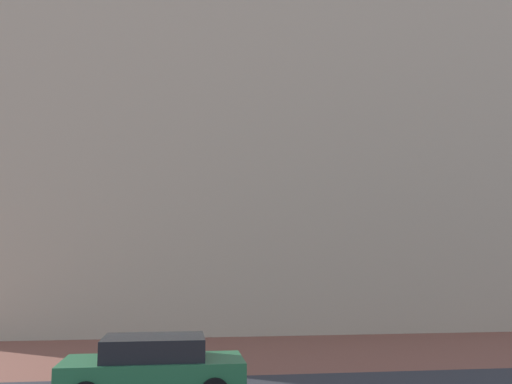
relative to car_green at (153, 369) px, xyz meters
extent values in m
cube|color=beige|center=(5.35, 17.80, 8.50)|extent=(29.17, 15.17, 18.37)
cube|color=beige|center=(8.55, 17.80, 14.39)|extent=(4.51, 4.51, 30.15)
cube|color=#287042|center=(0.00, 0.00, -0.14)|extent=(4.10, 1.81, 0.74)
cube|color=black|center=(0.00, 0.00, 0.48)|extent=(2.29, 1.59, 0.50)
cylinder|color=black|center=(1.35, 0.90, -0.36)|extent=(0.64, 0.22, 0.64)
cylinder|color=black|center=(-1.35, 0.90, -0.36)|extent=(0.64, 0.22, 0.64)
camera|label=1|loc=(0.56, -13.18, 2.45)|focal=38.57mm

